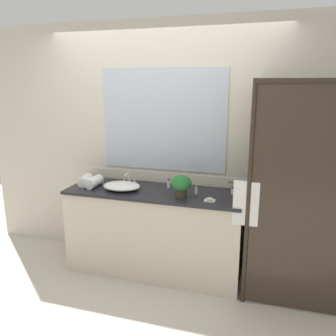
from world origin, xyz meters
name	(u,v)px	position (x,y,z in m)	size (l,w,h in m)	color
ground_plane	(155,270)	(0.00, 0.00, 0.00)	(8.00, 8.00, 0.00)	beige
wall_back_with_mirror	(164,146)	(0.00, 0.34, 1.31)	(4.40, 0.06, 2.60)	beige
vanity_cabinet	(155,231)	(0.00, 0.01, 0.45)	(1.80, 0.58, 0.90)	beige
shower_enclosure	(288,196)	(1.27, -0.19, 1.02)	(1.20, 0.59, 2.00)	#2D2319
sink_basin	(122,186)	(-0.33, -0.05, 0.94)	(0.39, 0.30, 0.08)	white
faucet	(129,180)	(-0.33, 0.14, 0.94)	(0.17, 0.13, 0.14)	silver
potted_plant	(181,184)	(0.31, -0.10, 1.02)	(0.20, 0.20, 0.21)	#473828
soap_dish	(210,200)	(0.60, -0.15, 0.91)	(0.10, 0.07, 0.04)	silver
amenity_bottle_lotion	(169,184)	(0.12, 0.14, 0.95)	(0.03, 0.03, 0.10)	white
amenity_bottle_conditioner	(196,191)	(0.43, 0.02, 0.94)	(0.03, 0.03, 0.08)	white
amenity_bottle_body_wash	(233,191)	(0.78, 0.12, 0.93)	(0.03, 0.03, 0.07)	white
rolled_towel_near_edge	(85,181)	(-0.76, -0.03, 0.95)	(0.11, 0.11, 0.20)	white
rolled_towel_middle	(94,182)	(-0.65, -0.04, 0.95)	(0.11, 0.11, 0.22)	white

